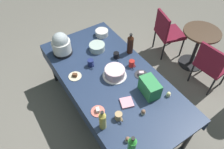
{
  "coord_description": "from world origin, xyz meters",
  "views": [
    {
      "loc": [
        1.48,
        -0.96,
        2.75
      ],
      "look_at": [
        0.0,
        0.0,
        0.8
      ],
      "focal_mm": 33.76,
      "sensor_mm": 36.0,
      "label": 1
    }
  ],
  "objects": [
    {
      "name": "dessert_plate_cream",
      "position": [
        -0.27,
        -0.39,
        0.76
      ],
      "size": [
        0.17,
        0.17,
        0.05
      ],
      "color": "beige",
      "rests_on": "potluck_table"
    },
    {
      "name": "soda_carton",
      "position": [
        0.44,
        0.23,
        0.85
      ],
      "size": [
        0.28,
        0.2,
        0.2
      ],
      "primitive_type": "cube",
      "rotation": [
        0.0,
        0.0,
        -0.14
      ],
      "color": "#338C4C",
      "rests_on": "potluck_table"
    },
    {
      "name": "slow_cooker",
      "position": [
        -0.76,
        -0.33,
        0.91
      ],
      "size": [
        0.27,
        0.27,
        0.34
      ],
      "color": "black",
      "rests_on": "potluck_table"
    },
    {
      "name": "maroon_chair_right",
      "position": [
        0.41,
        1.54,
        0.49
      ],
      "size": [
        0.48,
        0.48,
        0.85
      ],
      "color": "maroon",
      "rests_on": "ground"
    },
    {
      "name": "coffee_mug_navy",
      "position": [
        -0.33,
        -0.12,
        0.8
      ],
      "size": [
        0.12,
        0.08,
        0.1
      ],
      "color": "navy",
      "rests_on": "potluck_table"
    },
    {
      "name": "coffee_mug_black",
      "position": [
        -0.27,
        0.25,
        0.79
      ],
      "size": [
        0.12,
        0.08,
        0.08
      ],
      "color": "black",
      "rests_on": "potluck_table"
    },
    {
      "name": "ceramic_snack_bowl",
      "position": [
        -0.81,
        0.34,
        0.79
      ],
      "size": [
        0.2,
        0.2,
        0.08
      ],
      "primitive_type": "cylinder",
      "color": "silver",
      "rests_on": "potluck_table"
    },
    {
      "name": "ground",
      "position": [
        0.0,
        0.0,
        0.0
      ],
      "size": [
        9.0,
        9.0,
        0.0
      ],
      "primitive_type": "plane",
      "color": "slate"
    },
    {
      "name": "coffee_mug_tan",
      "position": [
        0.54,
        -0.26,
        0.79
      ],
      "size": [
        0.12,
        0.08,
        0.08
      ],
      "color": "tan",
      "rests_on": "potluck_table"
    },
    {
      "name": "soda_bottle_cola",
      "position": [
        -0.26,
        0.47,
        0.9
      ],
      "size": [
        0.09,
        0.09,
        0.31
      ],
      "color": "#33190F",
      "rests_on": "potluck_table"
    },
    {
      "name": "frosted_layer_cake",
      "position": [
        0.0,
        0.04,
        0.81
      ],
      "size": [
        0.31,
        0.31,
        0.13
      ],
      "color": "silver",
      "rests_on": "potluck_table"
    },
    {
      "name": "dessert_plate_coral",
      "position": [
        0.34,
        -0.41,
        0.76
      ],
      "size": [
        0.15,
        0.15,
        0.05
      ],
      "color": "#E07266",
      "rests_on": "potluck_table"
    },
    {
      "name": "cupcake_cocoa",
      "position": [
        0.61,
        0.39,
        0.78
      ],
      "size": [
        0.05,
        0.05,
        0.07
      ],
      "color": "beige",
      "rests_on": "potluck_table"
    },
    {
      "name": "soda_bottle_lime_soda",
      "position": [
        0.91,
        -0.38,
        0.9
      ],
      "size": [
        0.08,
        0.08,
        0.31
      ],
      "color": "green",
      "rests_on": "potluck_table"
    },
    {
      "name": "dessert_plate_charcoal",
      "position": [
        0.17,
        0.33,
        0.76
      ],
      "size": [
        0.17,
        0.17,
        0.05
      ],
      "color": "#2D2D33",
      "rests_on": "potluck_table"
    },
    {
      "name": "coffee_mug_red",
      "position": [
        -0.02,
        0.33,
        0.8
      ],
      "size": [
        0.12,
        0.08,
        0.09
      ],
      "color": "#B2231E",
      "rests_on": "potluck_table"
    },
    {
      "name": "maroon_chair_left",
      "position": [
        -0.57,
        1.54,
        0.49
      ],
      "size": [
        0.55,
        0.55,
        0.85
      ],
      "color": "maroon",
      "rests_on": "ground"
    },
    {
      "name": "cupcake_berry",
      "position": [
        0.8,
        -0.33,
        0.78
      ],
      "size": [
        0.05,
        0.05,
        0.07
      ],
      "color": "beige",
      "rests_on": "potluck_table"
    },
    {
      "name": "potluck_table",
      "position": [
        0.0,
        0.0,
        0.69
      ],
      "size": [
        2.2,
        1.1,
        0.75
      ],
      "color": "navy",
      "rests_on": "ground"
    },
    {
      "name": "paper_napkin_stack",
      "position": [
        0.42,
        -0.08,
        0.76
      ],
      "size": [
        0.18,
        0.18,
        0.02
      ],
      "primitive_type": "cube",
      "rotation": [
        0.0,
        0.0,
        -0.33
      ],
      "color": "pink",
      "rests_on": "potluck_table"
    },
    {
      "name": "glass_salad_bowl",
      "position": [
        -0.56,
        0.11,
        0.8
      ],
      "size": [
        0.22,
        0.22,
        0.09
      ],
      "primitive_type": "cylinder",
      "color": "#B2C6BC",
      "rests_on": "potluck_table"
    },
    {
      "name": "cupcake_rose",
      "position": [
        0.63,
        -0.01,
        0.78
      ],
      "size": [
        0.05,
        0.05,
        0.07
      ],
      "color": "beige",
      "rests_on": "potluck_table"
    },
    {
      "name": "soda_bottle_ginger_ale",
      "position": [
        0.53,
        -0.46,
        0.88
      ],
      "size": [
        0.08,
        0.08,
        0.28
      ],
      "color": "gold",
      "rests_on": "potluck_table"
    },
    {
      "name": "round_cafe_table",
      "position": [
        -0.05,
        1.76,
        0.5
      ],
      "size": [
        0.6,
        0.6,
        0.72
      ],
      "color": "#473323",
      "rests_on": "ground"
    }
  ]
}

